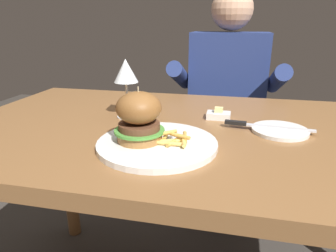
# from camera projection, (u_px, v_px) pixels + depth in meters

# --- Properties ---
(dining_table) EXTENTS (1.42, 0.79, 0.74)m
(dining_table) POSITION_uv_depth(u_px,v_px,m) (195.00, 155.00, 0.89)
(dining_table) COLOR brown
(dining_table) RESTS_ON ground
(main_plate) EXTENTS (0.29, 0.29, 0.01)m
(main_plate) POSITION_uv_depth(u_px,v_px,m) (157.00, 144.00, 0.72)
(main_plate) COLOR white
(main_plate) RESTS_ON dining_table
(burger_sandwich) EXTENTS (0.12, 0.12, 0.13)m
(burger_sandwich) POSITION_uv_depth(u_px,v_px,m) (139.00, 117.00, 0.70)
(burger_sandwich) COLOR #9E6B38
(burger_sandwich) RESTS_ON main_plate
(fries_pile) EXTENTS (0.08, 0.09, 0.03)m
(fries_pile) POSITION_uv_depth(u_px,v_px,m) (174.00, 139.00, 0.70)
(fries_pile) COLOR #EABC5B
(fries_pile) RESTS_ON main_plate
(wine_glass) EXTENTS (0.07, 0.07, 0.18)m
(wine_glass) POSITION_uv_depth(u_px,v_px,m) (126.00, 73.00, 0.90)
(wine_glass) COLOR silver
(wine_glass) RESTS_ON dining_table
(bread_plate) EXTENTS (0.15, 0.15, 0.01)m
(bread_plate) POSITION_uv_depth(u_px,v_px,m) (280.00, 130.00, 0.81)
(bread_plate) COLOR white
(bread_plate) RESTS_ON dining_table
(table_knife) EXTENTS (0.24, 0.04, 0.01)m
(table_knife) POSITION_uv_depth(u_px,v_px,m) (260.00, 126.00, 0.83)
(table_knife) COLOR silver
(table_knife) RESTS_ON bread_plate
(butter_dish) EXTENTS (0.07, 0.05, 0.04)m
(butter_dish) POSITION_uv_depth(u_px,v_px,m) (219.00, 115.00, 0.93)
(butter_dish) COLOR white
(butter_dish) RESTS_ON dining_table
(diner_person) EXTENTS (0.51, 0.36, 1.18)m
(diner_person) POSITION_uv_depth(u_px,v_px,m) (225.00, 118.00, 1.52)
(diner_person) COLOR #282833
(diner_person) RESTS_ON ground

